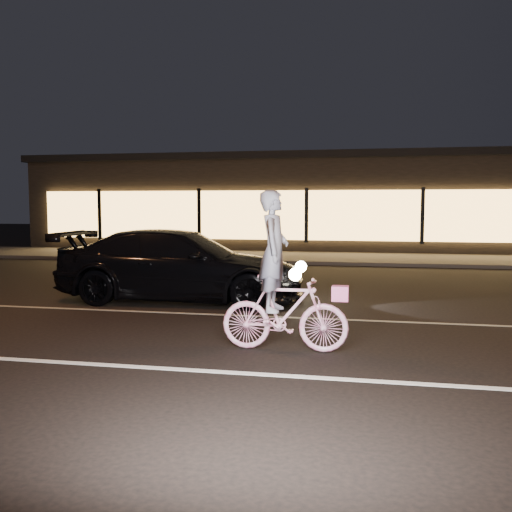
# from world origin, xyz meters

# --- Properties ---
(ground) EXTENTS (90.00, 90.00, 0.00)m
(ground) POSITION_xyz_m (0.00, 0.00, 0.00)
(ground) COLOR black
(ground) RESTS_ON ground
(lane_stripe_near) EXTENTS (60.00, 0.12, 0.01)m
(lane_stripe_near) POSITION_xyz_m (0.00, -1.50, 0.00)
(lane_stripe_near) COLOR silver
(lane_stripe_near) RESTS_ON ground
(lane_stripe_far) EXTENTS (60.00, 0.10, 0.01)m
(lane_stripe_far) POSITION_xyz_m (0.00, 2.00, 0.00)
(lane_stripe_far) COLOR gray
(lane_stripe_far) RESTS_ON ground
(sidewalk) EXTENTS (30.00, 4.00, 0.12)m
(sidewalk) POSITION_xyz_m (0.00, 13.00, 0.06)
(sidewalk) COLOR #383533
(sidewalk) RESTS_ON ground
(storefront) EXTENTS (25.40, 8.42, 4.20)m
(storefront) POSITION_xyz_m (0.00, 18.97, 2.15)
(storefront) COLOR black
(storefront) RESTS_ON ground
(cyclist) EXTENTS (1.78, 0.61, 2.25)m
(cyclist) POSITION_xyz_m (1.38, -0.33, 0.80)
(cyclist) COLOR #E53E88
(cyclist) RESTS_ON ground
(sedan) EXTENTS (5.31, 2.34, 1.51)m
(sedan) POSITION_xyz_m (-1.38, 3.38, 0.76)
(sedan) COLOR black
(sedan) RESTS_ON ground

